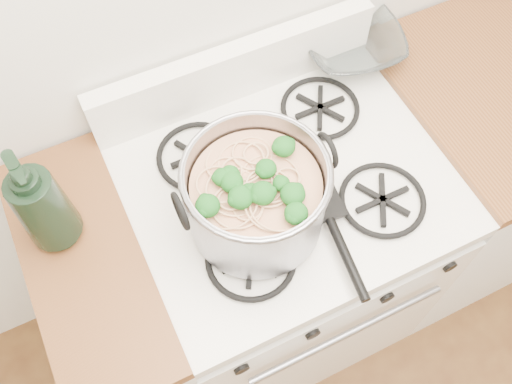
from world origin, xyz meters
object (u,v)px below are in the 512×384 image
at_px(stock_pot, 256,197).
at_px(gas_range, 281,258).
at_px(spatula, 321,199).
at_px(bottle, 38,200).
at_px(glass_bowl, 351,48).

bearing_deg(stock_pot, gas_range, 29.13).
distance_m(spatula, bottle, 0.61).
xyz_separation_m(stock_pot, glass_bowl, (0.45, 0.35, -0.08)).
relative_size(gas_range, spatula, 2.98).
relative_size(stock_pot, bottle, 1.13).
bearing_deg(stock_pot, glass_bowl, 37.56).
height_order(gas_range, stock_pot, stock_pot).
bearing_deg(bottle, glass_bowl, 2.88).
bearing_deg(glass_bowl, stock_pot, -142.44).
distance_m(glass_bowl, bottle, 0.89).
height_order(spatula, bottle, bottle).
distance_m(stock_pot, glass_bowl, 0.57).
distance_m(stock_pot, bottle, 0.44).
bearing_deg(stock_pot, bottle, 158.76).
xyz_separation_m(gas_range, spatula, (0.03, -0.09, 0.50)).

